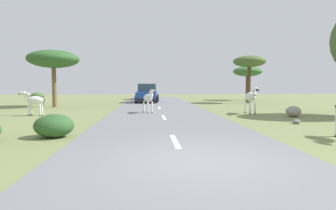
{
  "coord_description": "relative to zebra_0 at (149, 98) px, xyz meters",
  "views": [
    {
      "loc": [
        -1.09,
        -6.02,
        1.68
      ],
      "look_at": [
        -0.16,
        7.43,
        0.72
      ],
      "focal_mm": 30.13,
      "sensor_mm": 36.0,
      "label": 1
    }
  ],
  "objects": [
    {
      "name": "bush_3",
      "position": [
        -3.03,
        -7.29,
        -0.52
      ],
      "size": [
        1.24,
        1.12,
        0.75
      ],
      "primitive_type": "ellipsoid",
      "color": "#2D5628",
      "rests_on": "ground_plane"
    },
    {
      "name": "car_0",
      "position": [
        -0.19,
        15.86,
        -0.04
      ],
      "size": [
        2.2,
        4.43,
        1.74
      ],
      "rotation": [
        0.0,
        0.0,
        3.09
      ],
      "color": "#1E479E",
      "rests_on": "road"
    },
    {
      "name": "lane_markings",
      "position": [
        0.76,
        -11.46,
        -0.84
      ],
      "size": [
        0.16,
        56.0,
        0.01
      ],
      "color": "silver",
      "rests_on": "road"
    },
    {
      "name": "car_1",
      "position": [
        -0.1,
        10.21,
        -0.04
      ],
      "size": [
        2.26,
        4.46,
        1.74
      ],
      "rotation": [
        0.0,
        0.0,
        3.07
      ],
      "color": "#1E479E",
      "rests_on": "road"
    },
    {
      "name": "zebra_2",
      "position": [
        -6.25,
        -0.69,
        -0.07
      ],
      "size": [
        1.46,
        0.48,
        1.38
      ],
      "rotation": [
        0.0,
        0.0,
        1.46
      ],
      "color": "silver",
      "rests_on": "ground_plane"
    },
    {
      "name": "tree_4",
      "position": [
        9.26,
        9.0,
        2.86
      ],
      "size": [
        2.96,
        2.96,
        4.35
      ],
      "color": "#4C3823",
      "rests_on": "ground_plane"
    },
    {
      "name": "ground_plane",
      "position": [
        1.09,
        -10.46,
        -0.89
      ],
      "size": [
        90.0,
        90.0,
        0.0
      ],
      "primitive_type": "plane",
      "color": "olive"
    },
    {
      "name": "road",
      "position": [
        0.76,
        -10.46,
        -0.87
      ],
      "size": [
        6.0,
        64.0,
        0.05
      ],
      "primitive_type": "cube",
      "color": "slate",
      "rests_on": "ground_plane"
    },
    {
      "name": "tree_0",
      "position": [
        10.73,
        13.58,
        2.2
      ],
      "size": [
        3.1,
        3.1,
        3.68
      ],
      "color": "#4C3823",
      "rests_on": "ground_plane"
    },
    {
      "name": "tree_5",
      "position": [
        -7.13,
        5.43,
        2.69
      ],
      "size": [
        3.79,
        3.79,
        4.28
      ],
      "color": "brown",
      "rests_on": "ground_plane"
    },
    {
      "name": "rock_2",
      "position": [
        6.36,
        -4.83,
        -0.79
      ],
      "size": [
        0.37,
        0.28,
        0.2
      ],
      "primitive_type": "ellipsoid",
      "color": "gray",
      "rests_on": "ground_plane"
    },
    {
      "name": "zebra_3",
      "position": [
        5.94,
        -0.51,
        0.07
      ],
      "size": [
        0.49,
        1.72,
        1.62
      ],
      "rotation": [
        0.0,
        0.0,
        3.18
      ],
      "color": "silver",
      "rests_on": "ground_plane"
    },
    {
      "name": "bush_1",
      "position": [
        -12.15,
        15.28,
        -0.46
      ],
      "size": [
        1.43,
        1.29,
        0.86
      ],
      "primitive_type": "ellipsoid",
      "color": "#425B2D",
      "rests_on": "ground_plane"
    },
    {
      "name": "zebra_0",
      "position": [
        0.0,
        0.0,
        0.0
      ],
      "size": [
        0.82,
        1.41,
        1.41
      ],
      "rotation": [
        0.0,
        0.0,
        3.56
      ],
      "color": "silver",
      "rests_on": "road"
    },
    {
      "name": "rock_1",
      "position": [
        7.6,
        -2.22,
        -0.61
      ],
      "size": [
        0.75,
        0.81,
        0.57
      ],
      "primitive_type": "ellipsoid",
      "color": "gray",
      "rests_on": "ground_plane"
    }
  ]
}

